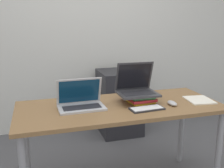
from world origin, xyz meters
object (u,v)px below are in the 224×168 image
at_px(wireless_keyboard, 147,109).
at_px(mouse, 172,103).
at_px(laptop_left, 81,102).
at_px(laptop_on_books, 136,88).
at_px(book_stack, 140,98).
at_px(notepad, 199,100).
at_px(mini_fridge, 119,102).

bearing_deg(wireless_keyboard, mouse, 8.93).
height_order(laptop_left, mouse, laptop_left).
relative_size(laptop_left, laptop_on_books, 1.13).
relative_size(book_stack, mouse, 2.41).
distance_m(laptop_left, notepad, 1.00).
xyz_separation_m(laptop_left, laptop_on_books, (0.48, 0.03, 0.07)).
height_order(mouse, notepad, mouse).
distance_m(laptop_left, laptop_on_books, 0.48).
distance_m(laptop_on_books, wireless_keyboard, 0.24).
distance_m(laptop_left, wireless_keyboard, 0.51).
height_order(laptop_on_books, notepad, laptop_on_books).
height_order(book_stack, notepad, book_stack).
distance_m(book_stack, mouse, 0.27).
bearing_deg(mini_fridge, wireless_keyboard, -99.43).
xyz_separation_m(wireless_keyboard, mouse, (0.24, 0.04, 0.01)).
relative_size(laptop_left, wireless_keyboard, 1.33).
bearing_deg(wireless_keyboard, book_stack, 83.62).
distance_m(mouse, notepad, 0.29).
distance_m(laptop_left, mouse, 0.73).
relative_size(laptop_on_books, notepad, 1.20).
bearing_deg(laptop_left, wireless_keyboard, -21.38).
height_order(laptop_on_books, mouse, laptop_on_books).
bearing_deg(laptop_on_books, wireless_keyboard, -89.83).
bearing_deg(notepad, laptop_on_books, 165.80).
height_order(laptop_on_books, mini_fridge, laptop_on_books).
height_order(laptop_left, wireless_keyboard, laptop_left).
bearing_deg(wireless_keyboard, notepad, 9.09).
bearing_deg(book_stack, notepad, -12.96).
height_order(book_stack, laptop_on_books, laptop_on_books).
xyz_separation_m(laptop_left, mini_fridge, (0.70, 1.15, -0.41)).
xyz_separation_m(wireless_keyboard, notepad, (0.52, 0.08, -0.00)).
height_order(laptop_on_books, wireless_keyboard, laptop_on_books).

